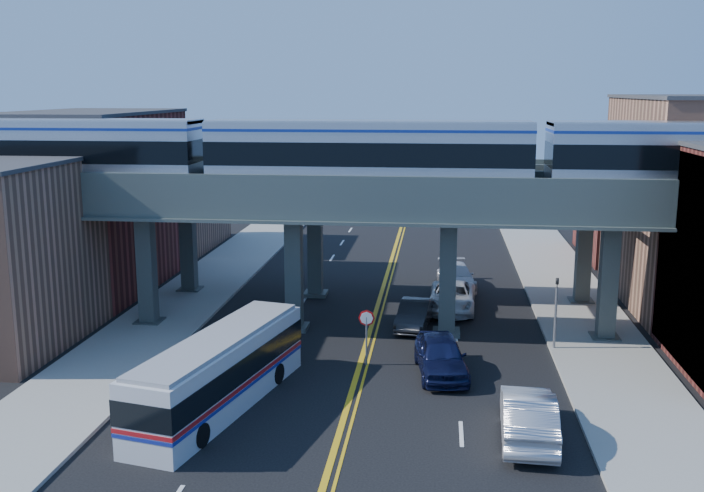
{
  "coord_description": "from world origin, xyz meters",
  "views": [
    {
      "loc": [
        3.53,
        -31.34,
        12.53
      ],
      "look_at": [
        -0.88,
        7.52,
        4.69
      ],
      "focal_mm": 40.0,
      "sensor_mm": 36.0,
      "label": 1
    }
  ],
  "objects_px": {
    "transit_bus": "(220,373)",
    "car_parked_curb": "(528,416)",
    "car_lane_b": "(415,314)",
    "car_lane_c": "(452,297)",
    "stop_sign": "(367,328)",
    "traffic_signal": "(556,305)",
    "transit_train": "(368,153)",
    "car_lane_a": "(441,356)",
    "car_lane_d": "(456,276)"
  },
  "relations": [
    {
      "from": "transit_train",
      "to": "car_lane_d",
      "type": "bearing_deg",
      "value": 64.45
    },
    {
      "from": "stop_sign",
      "to": "car_lane_a",
      "type": "distance_m",
      "value": 3.63
    },
    {
      "from": "car_lane_b",
      "to": "car_parked_curb",
      "type": "xyz_separation_m",
      "value": [
        4.58,
        -13.15,
        0.17
      ]
    },
    {
      "from": "transit_bus",
      "to": "car_parked_curb",
      "type": "distance_m",
      "value": 12.06
    },
    {
      "from": "car_lane_c",
      "to": "car_lane_d",
      "type": "distance_m",
      "value": 5.33
    },
    {
      "from": "transit_bus",
      "to": "car_lane_b",
      "type": "bearing_deg",
      "value": -19.74
    },
    {
      "from": "car_lane_b",
      "to": "car_parked_curb",
      "type": "relative_size",
      "value": 0.82
    },
    {
      "from": "transit_train",
      "to": "car_lane_d",
      "type": "relative_size",
      "value": 9.64
    },
    {
      "from": "transit_bus",
      "to": "car_lane_c",
      "type": "height_order",
      "value": "transit_bus"
    },
    {
      "from": "car_lane_a",
      "to": "car_lane_d",
      "type": "relative_size",
      "value": 0.99
    },
    {
      "from": "car_lane_b",
      "to": "car_parked_curb",
      "type": "distance_m",
      "value": 13.92
    },
    {
      "from": "car_lane_c",
      "to": "car_lane_d",
      "type": "bearing_deg",
      "value": 89.45
    },
    {
      "from": "transit_bus",
      "to": "car_lane_b",
      "type": "height_order",
      "value": "transit_bus"
    },
    {
      "from": "transit_bus",
      "to": "traffic_signal",
      "type": "bearing_deg",
      "value": -46.34
    },
    {
      "from": "car_lane_c",
      "to": "car_parked_curb",
      "type": "bearing_deg",
      "value": -78.41
    },
    {
      "from": "car_lane_a",
      "to": "car_lane_b",
      "type": "bearing_deg",
      "value": 93.9
    },
    {
      "from": "transit_train",
      "to": "transit_bus",
      "type": "distance_m",
      "value": 14.07
    },
    {
      "from": "stop_sign",
      "to": "traffic_signal",
      "type": "xyz_separation_m",
      "value": [
        8.9,
        3.0,
        0.54
      ]
    },
    {
      "from": "car_lane_b",
      "to": "transit_bus",
      "type": "bearing_deg",
      "value": -115.76
    },
    {
      "from": "car_parked_curb",
      "to": "transit_bus",
      "type": "bearing_deg",
      "value": -4.97
    },
    {
      "from": "car_lane_a",
      "to": "transit_bus",
      "type": "bearing_deg",
      "value": -159.73
    },
    {
      "from": "car_lane_d",
      "to": "car_parked_curb",
      "type": "relative_size",
      "value": 0.95
    },
    {
      "from": "transit_train",
      "to": "car_lane_a",
      "type": "relative_size",
      "value": 9.7
    },
    {
      "from": "transit_train",
      "to": "stop_sign",
      "type": "height_order",
      "value": "transit_train"
    },
    {
      "from": "transit_train",
      "to": "transit_bus",
      "type": "xyz_separation_m",
      "value": [
        -4.95,
        -10.51,
        -7.94
      ]
    },
    {
      "from": "transit_train",
      "to": "stop_sign",
      "type": "xyz_separation_m",
      "value": [
        0.41,
        -5.0,
        -7.62
      ]
    },
    {
      "from": "transit_bus",
      "to": "car_lane_b",
      "type": "xyz_separation_m",
      "value": [
        7.36,
        11.53,
        -0.71
      ]
    },
    {
      "from": "traffic_signal",
      "to": "car_lane_a",
      "type": "relative_size",
      "value": 0.79
    },
    {
      "from": "stop_sign",
      "to": "car_lane_c",
      "type": "height_order",
      "value": "stop_sign"
    },
    {
      "from": "transit_train",
      "to": "car_lane_c",
      "type": "relative_size",
      "value": 8.89
    },
    {
      "from": "transit_train",
      "to": "car_lane_c",
      "type": "xyz_separation_m",
      "value": [
        4.44,
        4.64,
        -8.6
      ]
    },
    {
      "from": "stop_sign",
      "to": "transit_bus",
      "type": "distance_m",
      "value": 7.69
    },
    {
      "from": "stop_sign",
      "to": "transit_bus",
      "type": "height_order",
      "value": "transit_bus"
    },
    {
      "from": "car_lane_b",
      "to": "car_lane_d",
      "type": "xyz_separation_m",
      "value": [
        2.35,
        8.95,
        0.02
      ]
    },
    {
      "from": "stop_sign",
      "to": "traffic_signal",
      "type": "bearing_deg",
      "value": 18.63
    },
    {
      "from": "stop_sign",
      "to": "car_lane_b",
      "type": "bearing_deg",
      "value": 71.56
    },
    {
      "from": "transit_bus",
      "to": "car_lane_a",
      "type": "bearing_deg",
      "value": -49.24
    },
    {
      "from": "traffic_signal",
      "to": "car_lane_b",
      "type": "height_order",
      "value": "traffic_signal"
    },
    {
      "from": "traffic_signal",
      "to": "transit_bus",
      "type": "bearing_deg",
      "value": -149.14
    },
    {
      "from": "car_lane_b",
      "to": "car_lane_c",
      "type": "height_order",
      "value": "car_lane_c"
    },
    {
      "from": "car_lane_a",
      "to": "car_lane_c",
      "type": "xyz_separation_m",
      "value": [
        0.62,
        10.51,
        -0.1
      ]
    },
    {
      "from": "car_lane_d",
      "to": "car_lane_c",
      "type": "bearing_deg",
      "value": -100.32
    },
    {
      "from": "stop_sign",
      "to": "car_parked_curb",
      "type": "bearing_deg",
      "value": -47.28
    },
    {
      "from": "traffic_signal",
      "to": "car_lane_b",
      "type": "distance_m",
      "value": 7.69
    },
    {
      "from": "traffic_signal",
      "to": "car_lane_d",
      "type": "height_order",
      "value": "traffic_signal"
    },
    {
      "from": "transit_train",
      "to": "car_lane_c",
      "type": "bearing_deg",
      "value": 46.3
    },
    {
      "from": "car_lane_d",
      "to": "car_parked_curb",
      "type": "xyz_separation_m",
      "value": [
        2.23,
        -22.1,
        0.14
      ]
    },
    {
      "from": "transit_bus",
      "to": "car_lane_a",
      "type": "relative_size",
      "value": 2.16
    },
    {
      "from": "car_lane_d",
      "to": "transit_train",
      "type": "bearing_deg",
      "value": -122.38
    },
    {
      "from": "car_lane_d",
      "to": "stop_sign",
      "type": "bearing_deg",
      "value": -113.06
    }
  ]
}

